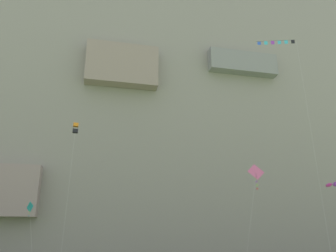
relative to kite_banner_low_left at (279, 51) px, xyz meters
name	(u,v)px	position (x,y,z in m)	size (l,w,h in m)	color
cliff_face	(117,85)	(-19.24, 33.77, 8.80)	(180.00, 26.99, 70.03)	gray
kite_banner_low_left	(279,51)	(0.00, 0.00, 0.00)	(5.12, 4.84, 27.98)	black
kite_box_upper_left	(75,129)	(-25.60, 6.71, -10.46)	(0.70, 5.94, 16.43)	orange
kite_diamond_front_field	(256,174)	(-4.57, 0.60, -16.46)	(3.53, 2.13, 10.94)	pink
kite_diamond_upper_mid	(30,209)	(-30.73, 12.59, -20.02)	(2.51, 6.55, 7.19)	teal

